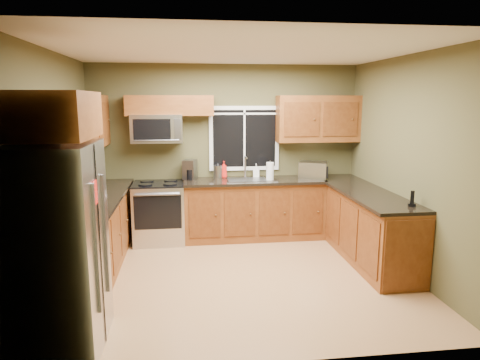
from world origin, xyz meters
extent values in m
plane|color=#A37347|center=(0.00, 0.00, 0.00)|extent=(4.20, 4.20, 0.00)
plane|color=white|center=(0.00, 0.00, 2.70)|extent=(4.20, 4.20, 0.00)
plane|color=#494527|center=(0.00, 1.80, 1.35)|extent=(4.20, 0.00, 4.20)
plane|color=#494527|center=(0.00, -1.80, 1.35)|extent=(4.20, 0.00, 4.20)
plane|color=#494527|center=(-2.10, 0.00, 1.35)|extent=(0.00, 3.60, 3.60)
plane|color=#494527|center=(2.10, 0.00, 1.35)|extent=(0.00, 3.60, 3.60)
cube|color=white|center=(0.30, 1.79, 1.55)|extent=(1.12, 0.03, 1.02)
cube|color=black|center=(0.30, 1.78, 1.55)|extent=(1.00, 0.01, 0.90)
cube|color=white|center=(0.30, 1.77, 1.55)|extent=(0.03, 0.01, 0.90)
cube|color=white|center=(0.30, 1.77, 1.94)|extent=(1.00, 0.01, 0.03)
cube|color=brown|center=(-1.80, 0.48, 0.45)|extent=(0.60, 2.65, 0.90)
cube|color=black|center=(-1.78, 0.48, 0.92)|extent=(0.65, 2.65, 0.04)
cube|color=brown|center=(0.42, 1.50, 0.45)|extent=(2.17, 0.60, 0.90)
cube|color=black|center=(0.42, 1.48, 0.92)|extent=(2.17, 0.65, 0.04)
cube|color=brown|center=(1.80, 0.55, 0.45)|extent=(0.60, 2.50, 0.90)
cube|color=#5E2D10|center=(1.80, -0.71, 0.45)|extent=(0.56, 0.02, 0.82)
cube|color=black|center=(1.78, 0.55, 0.92)|extent=(0.65, 2.50, 0.04)
cube|color=brown|center=(-1.94, 0.48, 1.86)|extent=(0.33, 2.65, 0.72)
cube|color=brown|center=(-0.85, 1.64, 2.07)|extent=(1.30, 0.33, 0.30)
cube|color=brown|center=(1.45, 1.64, 1.86)|extent=(1.30, 0.33, 0.72)
cube|color=brown|center=(-1.74, -1.30, 2.03)|extent=(0.72, 0.90, 0.38)
cube|color=#B7B7BC|center=(-1.74, -1.30, 0.90)|extent=(0.72, 0.90, 1.80)
cube|color=slate|center=(-1.37, -1.50, 0.95)|extent=(0.03, 0.04, 1.10)
cube|color=slate|center=(-1.37, -1.10, 0.95)|extent=(0.03, 0.04, 1.10)
cube|color=black|center=(-1.38, -1.30, 0.90)|extent=(0.01, 0.02, 1.78)
cube|color=red|center=(-1.37, -1.40, 1.40)|extent=(0.01, 0.14, 0.20)
cube|color=#B7B7BC|center=(-1.05, 1.48, 0.45)|extent=(0.76, 0.65, 0.90)
cube|color=black|center=(-1.05, 1.48, 0.91)|extent=(0.76, 0.64, 0.03)
cube|color=black|center=(-1.05, 1.15, 0.55)|extent=(0.68, 0.02, 0.50)
cylinder|color=slate|center=(-1.05, 1.12, 0.82)|extent=(0.64, 0.04, 0.04)
cylinder|color=black|center=(-1.23, 1.33, 0.93)|extent=(0.20, 0.20, 0.01)
cylinder|color=black|center=(-0.87, 1.33, 0.93)|extent=(0.20, 0.20, 0.01)
cylinder|color=black|center=(-1.23, 1.61, 0.93)|extent=(0.20, 0.20, 0.01)
cylinder|color=black|center=(-0.87, 1.61, 0.93)|extent=(0.20, 0.20, 0.01)
cube|color=#B7B7BC|center=(-1.05, 1.61, 1.73)|extent=(0.76, 0.38, 0.42)
cube|color=black|center=(-1.11, 1.42, 1.73)|extent=(0.54, 0.01, 0.30)
cube|color=slate|center=(-0.74, 1.42, 1.73)|extent=(0.10, 0.01, 0.30)
cylinder|color=slate|center=(-1.05, 1.40, 1.57)|extent=(0.66, 0.02, 0.02)
cube|color=slate|center=(0.30, 1.48, 0.94)|extent=(0.60, 0.42, 0.02)
cylinder|color=#B7B7BC|center=(0.30, 1.68, 1.11)|extent=(0.03, 0.03, 0.34)
cylinder|color=#B7B7BC|center=(0.30, 1.60, 1.27)|extent=(0.03, 0.18, 0.03)
cube|color=#B7B7BC|center=(1.35, 1.46, 1.07)|extent=(0.51, 0.45, 0.26)
cube|color=black|center=(1.35, 1.30, 1.07)|extent=(0.34, 0.15, 0.18)
cube|color=slate|center=(-0.57, 1.65, 1.09)|extent=(0.24, 0.27, 0.30)
cylinder|color=black|center=(-0.57, 1.57, 1.02)|extent=(0.14, 0.14, 0.16)
cylinder|color=#B7B7BC|center=(-0.14, 1.65, 1.04)|extent=(0.14, 0.14, 0.20)
cone|color=black|center=(-0.14, 1.65, 1.16)|extent=(0.10, 0.10, 0.06)
cylinder|color=white|center=(0.65, 1.42, 1.08)|extent=(0.13, 0.13, 0.27)
cylinder|color=slate|center=(0.65, 1.42, 1.22)|extent=(0.02, 0.02, 0.04)
imported|color=red|center=(-0.04, 1.69, 1.07)|extent=(0.12, 0.12, 0.27)
imported|color=white|center=(0.48, 1.70, 1.05)|extent=(0.11, 0.11, 0.21)
cube|color=black|center=(1.96, -0.42, 0.96)|extent=(0.11, 0.11, 0.04)
cube|color=black|center=(1.96, -0.42, 1.05)|extent=(0.05, 0.04, 0.15)
camera|label=1|loc=(-0.62, -4.95, 2.15)|focal=32.00mm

